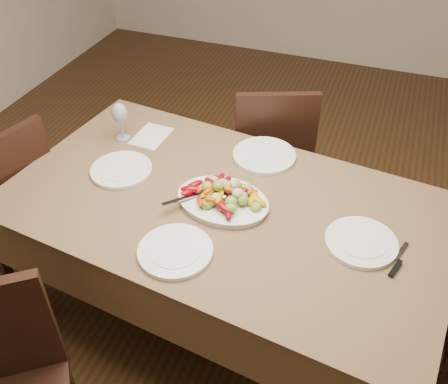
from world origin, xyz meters
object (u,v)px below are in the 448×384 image
at_px(chair_far, 270,152).
at_px(plate_left, 121,170).
at_px(plate_far, 264,156).
at_px(dining_table, 224,265).
at_px(wine_glass, 121,120).
at_px(serving_platter, 223,202).
at_px(chair_left, 2,204).
at_px(plate_right, 361,242).
at_px(plate_near, 175,251).

height_order(chair_far, plate_left, chair_far).
bearing_deg(plate_left, plate_far, 30.11).
xyz_separation_m(dining_table, wine_glass, (-0.64, 0.29, 0.48)).
bearing_deg(dining_table, wine_glass, 155.56).
relative_size(serving_platter, wine_glass, 1.87).
height_order(chair_left, plate_right, chair_left).
bearing_deg(plate_near, plate_right, 24.08).
bearing_deg(chair_left, plate_near, 91.01).
distance_m(plate_left, wine_glass, 0.29).
distance_m(dining_table, serving_platter, 0.39).
height_order(plate_right, plate_near, same).
bearing_deg(dining_table, chair_left, -175.67).
bearing_deg(plate_far, chair_far, 101.02).
bearing_deg(serving_platter, plate_near, -102.12).
relative_size(plate_left, plate_right, 1.01).
bearing_deg(serving_platter, chair_far, 91.56).
bearing_deg(wine_glass, chair_far, 41.17).
height_order(chair_far, plate_right, chair_far).
relative_size(dining_table, plate_right, 6.70).
bearing_deg(plate_right, plate_left, 175.45).
xyz_separation_m(serving_platter, plate_far, (0.06, 0.38, -0.00)).
distance_m(dining_table, plate_right, 0.69).
xyz_separation_m(plate_left, wine_glass, (-0.13, 0.24, 0.09)).
relative_size(chair_far, plate_right, 3.46).
bearing_deg(plate_right, serving_platter, 176.58).
height_order(dining_table, chair_far, chair_far).
bearing_deg(plate_right, wine_glass, 164.72).
height_order(serving_platter, plate_near, serving_platter).
relative_size(chair_far, wine_glass, 4.64).
distance_m(plate_right, plate_near, 0.70).
relative_size(dining_table, plate_near, 6.50).
distance_m(chair_far, plate_far, 0.54).
height_order(dining_table, chair_left, chair_left).
bearing_deg(plate_near, plate_far, 79.28).
bearing_deg(dining_table, chair_far, 91.78).
bearing_deg(plate_left, wine_glass, 117.36).
height_order(chair_far, serving_platter, chair_far).
relative_size(chair_left, wine_glass, 4.64).
height_order(serving_platter, plate_left, serving_platter).
relative_size(plate_near, wine_glass, 1.38).
bearing_deg(plate_right, plate_far, 140.68).
relative_size(plate_left, plate_near, 0.98).
distance_m(serving_platter, wine_glass, 0.70).
distance_m(serving_platter, plate_near, 0.33).
xyz_separation_m(dining_table, plate_right, (0.57, -0.04, 0.39)).
height_order(chair_far, plate_near, chair_far).
bearing_deg(chair_far, chair_left, 17.01).
relative_size(dining_table, serving_platter, 4.82).
height_order(dining_table, wine_glass, wine_glass).
height_order(chair_left, wine_glass, wine_glass).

